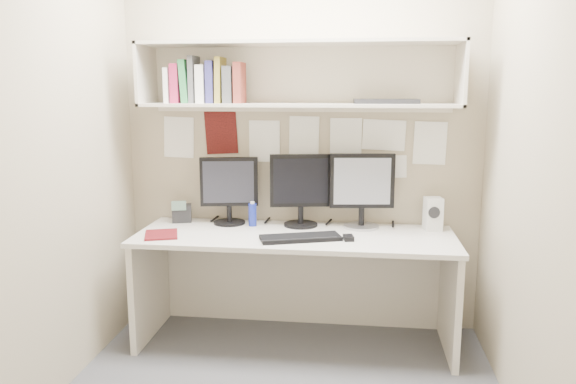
# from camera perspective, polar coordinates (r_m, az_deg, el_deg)

# --- Properties ---
(wall_back) EXTENTS (2.40, 0.02, 2.60)m
(wall_back) POSITION_cam_1_polar(r_m,az_deg,el_deg) (3.80, 1.35, 5.45)
(wall_back) COLOR tan
(wall_back) RESTS_ON ground
(wall_front) EXTENTS (2.40, 0.02, 2.60)m
(wall_front) POSITION_cam_1_polar(r_m,az_deg,el_deg) (1.83, -4.99, -0.02)
(wall_front) COLOR tan
(wall_front) RESTS_ON ground
(wall_left) EXTENTS (0.02, 2.00, 2.60)m
(wall_left) POSITION_cam_1_polar(r_m,az_deg,el_deg) (3.20, -22.57, 3.71)
(wall_left) COLOR tan
(wall_left) RESTS_ON ground
(wall_right) EXTENTS (0.02, 2.00, 2.60)m
(wall_right) POSITION_cam_1_polar(r_m,az_deg,el_deg) (2.90, 23.50, 3.02)
(wall_right) COLOR tan
(wall_right) RESTS_ON ground
(desk) EXTENTS (2.00, 0.70, 0.73)m
(desk) POSITION_cam_1_polar(r_m,az_deg,el_deg) (3.66, 0.72, -9.76)
(desk) COLOR beige
(desk) RESTS_ON floor
(overhead_hutch) EXTENTS (2.00, 0.38, 0.40)m
(overhead_hutch) POSITION_cam_1_polar(r_m,az_deg,el_deg) (3.64, 1.15, 11.85)
(overhead_hutch) COLOR beige
(overhead_hutch) RESTS_ON wall_back
(pinned_papers) EXTENTS (1.92, 0.01, 0.48)m
(pinned_papers) POSITION_cam_1_polar(r_m,az_deg,el_deg) (3.80, 1.33, 4.69)
(pinned_papers) COLOR white
(pinned_papers) RESTS_ON wall_back
(monitor_left) EXTENTS (0.39, 0.21, 0.45)m
(monitor_left) POSITION_cam_1_polar(r_m,az_deg,el_deg) (3.79, -6.00, 0.46)
(monitor_left) COLOR black
(monitor_left) RESTS_ON desk
(monitor_center) EXTENTS (0.41, 0.23, 0.48)m
(monitor_center) POSITION_cam_1_polar(r_m,az_deg,el_deg) (3.71, 1.32, 0.49)
(monitor_center) COLOR black
(monitor_center) RESTS_ON desk
(monitor_right) EXTENTS (0.42, 0.23, 0.49)m
(monitor_right) POSITION_cam_1_polar(r_m,az_deg,el_deg) (3.69, 7.53, 0.42)
(monitor_right) COLOR #A5A5AA
(monitor_right) RESTS_ON desk
(keyboard) EXTENTS (0.51, 0.32, 0.02)m
(keyboard) POSITION_cam_1_polar(r_m,az_deg,el_deg) (3.41, 1.27, -4.67)
(keyboard) COLOR black
(keyboard) RESTS_ON desk
(mouse) EXTENTS (0.07, 0.10, 0.03)m
(mouse) POSITION_cam_1_polar(r_m,az_deg,el_deg) (3.42, 6.16, -4.65)
(mouse) COLOR black
(mouse) RESTS_ON desk
(speaker) EXTENTS (0.12, 0.13, 0.21)m
(speaker) POSITION_cam_1_polar(r_m,az_deg,el_deg) (3.73, 14.51, -2.16)
(speaker) COLOR silver
(speaker) RESTS_ON desk
(blue_bottle) EXTENTS (0.05, 0.05, 0.17)m
(blue_bottle) POSITION_cam_1_polar(r_m,az_deg,el_deg) (3.74, -3.63, -2.29)
(blue_bottle) COLOR #152395
(blue_bottle) RESTS_ON desk
(maroon_notebook) EXTENTS (0.26, 0.29, 0.01)m
(maroon_notebook) POSITION_cam_1_polar(r_m,az_deg,el_deg) (3.59, -12.75, -4.24)
(maroon_notebook) COLOR #550E13
(maroon_notebook) RESTS_ON desk
(desk_phone) EXTENTS (0.15, 0.15, 0.16)m
(desk_phone) POSITION_cam_1_polar(r_m,az_deg,el_deg) (3.92, -10.74, -2.10)
(desk_phone) COLOR black
(desk_phone) RESTS_ON desk
(book_stack) EXTENTS (0.50, 0.18, 0.29)m
(book_stack) POSITION_cam_1_polar(r_m,az_deg,el_deg) (3.67, -8.37, 10.92)
(book_stack) COLOR white
(book_stack) RESTS_ON overhead_hutch
(hutch_tray) EXTENTS (0.41, 0.18, 0.03)m
(hutch_tray) POSITION_cam_1_polar(r_m,az_deg,el_deg) (3.58, 9.94, 9.06)
(hutch_tray) COLOR black
(hutch_tray) RESTS_ON overhead_hutch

